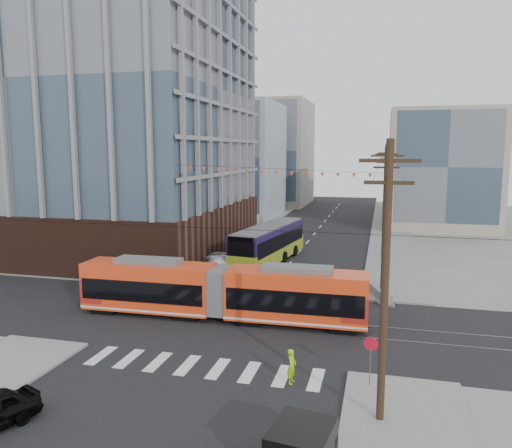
% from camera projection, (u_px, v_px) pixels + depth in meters
% --- Properties ---
extents(ground, '(160.00, 160.00, 0.00)m').
position_uv_depth(ground, '(222.00, 344.00, 27.42)').
color(ground, slate).
extents(office_building, '(30.00, 25.00, 28.60)m').
position_uv_depth(office_building, '(91.00, 115.00, 52.75)').
color(office_building, '#381E16').
rests_on(office_building, ground).
extents(bg_bldg_nw_near, '(18.00, 16.00, 18.00)m').
position_uv_depth(bg_bldg_nw_near, '(222.00, 160.00, 80.10)').
color(bg_bldg_nw_near, '#8C99A5').
rests_on(bg_bldg_nw_near, ground).
extents(bg_bldg_ne_near, '(14.00, 14.00, 16.00)m').
position_uv_depth(bg_bldg_ne_near, '(442.00, 169.00, 68.34)').
color(bg_bldg_ne_near, gray).
rests_on(bg_bldg_ne_near, ground).
extents(bg_bldg_nw_far, '(16.00, 18.00, 20.00)m').
position_uv_depth(bg_bldg_nw_far, '(268.00, 153.00, 98.39)').
color(bg_bldg_nw_far, gray).
rests_on(bg_bldg_nw_far, ground).
extents(bg_bldg_ne_far, '(16.00, 16.00, 14.00)m').
position_uv_depth(bg_bldg_ne_far, '(441.00, 171.00, 87.17)').
color(bg_bldg_ne_far, '#8C99A5').
rests_on(bg_bldg_ne_far, ground).
extents(utility_pole_near, '(0.30, 0.30, 11.00)m').
position_uv_depth(utility_pole_near, '(385.00, 286.00, 18.78)').
color(utility_pole_near, black).
rests_on(utility_pole_near, ground).
extents(utility_pole_far, '(0.30, 0.30, 11.00)m').
position_uv_depth(utility_pole_far, '(384.00, 183.00, 78.21)').
color(utility_pole_far, black).
rests_on(utility_pole_far, ground).
extents(streetcar, '(18.31, 2.89, 3.52)m').
position_uv_depth(streetcar, '(220.00, 292.00, 31.38)').
color(streetcar, red).
rests_on(streetcar, ground).
extents(city_bus, '(4.64, 13.19, 3.66)m').
position_uv_depth(city_bus, '(269.00, 243.00, 47.23)').
color(city_bus, '#1B0F35').
rests_on(city_bus, ground).
extents(parked_car_silver, '(2.29, 4.93, 1.56)m').
position_uv_depth(parked_car_silver, '(222.00, 263.00, 43.80)').
color(parked_car_silver, '#9B9EB1').
rests_on(parked_car_silver, ground).
extents(parked_car_white, '(2.91, 4.93, 1.34)m').
position_uv_depth(parked_car_white, '(222.00, 259.00, 45.92)').
color(parked_car_white, '#B4B4B4').
rests_on(parked_car_white, ground).
extents(parked_car_grey, '(3.77, 5.29, 1.34)m').
position_uv_depth(parked_car_grey, '(252.00, 244.00, 53.10)').
color(parked_car_grey, '#5E5E5E').
rests_on(parked_car_grey, ground).
extents(pedestrian, '(0.45, 0.63, 1.61)m').
position_uv_depth(pedestrian, '(292.00, 366.00, 22.75)').
color(pedestrian, '#8CE208').
rests_on(pedestrian, ground).
extents(stop_sign, '(0.75, 0.75, 2.23)m').
position_uv_depth(stop_sign, '(370.00, 364.00, 22.26)').
color(stop_sign, red).
rests_on(stop_sign, ground).
extents(jersey_barrier, '(2.14, 4.04, 0.79)m').
position_uv_depth(jersey_barrier, '(379.00, 294.00, 35.74)').
color(jersey_barrier, slate).
rests_on(jersey_barrier, ground).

